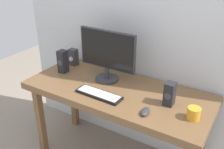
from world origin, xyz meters
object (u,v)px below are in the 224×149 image
at_px(monitor, 107,54).
at_px(mouse, 145,112).
at_px(speaker_right, 170,94).
at_px(coffee_mug, 194,113).
at_px(desk, 117,98).
at_px(keyboard_primary, 99,94).
at_px(speaker_left, 63,61).
at_px(audio_controller, 73,57).

bearing_deg(monitor, mouse, -31.03).
relative_size(monitor, speaker_right, 2.92).
bearing_deg(coffee_mug, desk, 172.68).
bearing_deg(keyboard_primary, speaker_right, 17.94).
relative_size(desk, coffee_mug, 17.23).
distance_m(keyboard_primary, speaker_left, 0.56).
height_order(monitor, keyboard_primary, monitor).
bearing_deg(speaker_left, audio_controller, 98.18).
bearing_deg(monitor, speaker_left, -168.31).
bearing_deg(speaker_right, audio_controller, 169.30).
bearing_deg(keyboard_primary, coffee_mug, 6.39).
xyz_separation_m(keyboard_primary, speaker_left, (-0.52, 0.18, 0.09)).
height_order(desk, speaker_left, speaker_left).
relative_size(speaker_right, coffee_mug, 2.00).
bearing_deg(speaker_left, coffee_mug, -4.76).
relative_size(desk, monitor, 2.95).
xyz_separation_m(speaker_left, audio_controller, (-0.03, 0.18, -0.03)).
xyz_separation_m(mouse, speaker_right, (0.10, 0.20, 0.07)).
bearing_deg(keyboard_primary, speaker_left, 160.63).
bearing_deg(audio_controller, coffee_mug, -12.71).
bearing_deg(mouse, speaker_left, 159.03).
relative_size(speaker_left, audio_controller, 1.32).
bearing_deg(mouse, desk, 142.31).
bearing_deg(speaker_right, monitor, 170.03).
xyz_separation_m(monitor, coffee_mug, (0.81, -0.19, -0.20)).
bearing_deg(mouse, monitor, 141.03).
height_order(keyboard_primary, speaker_right, speaker_right).
height_order(monitor, audio_controller, monitor).
distance_m(speaker_right, audio_controller, 1.07).
distance_m(mouse, speaker_left, 0.96).
distance_m(monitor, keyboard_primary, 0.37).
distance_m(keyboard_primary, speaker_right, 0.54).
relative_size(keyboard_primary, mouse, 3.53).
height_order(desk, audio_controller, audio_controller).
xyz_separation_m(keyboard_primary, audio_controller, (-0.54, 0.36, 0.07)).
xyz_separation_m(desk, monitor, (-0.16, 0.11, 0.32)).
bearing_deg(audio_controller, speaker_left, -81.82).
height_order(speaker_left, coffee_mug, speaker_left).
distance_m(monitor, mouse, 0.63).
bearing_deg(audio_controller, desk, -18.13).
bearing_deg(mouse, coffee_mug, 12.46).
bearing_deg(speaker_right, desk, -179.75).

